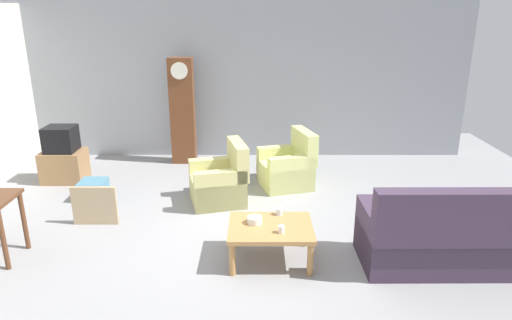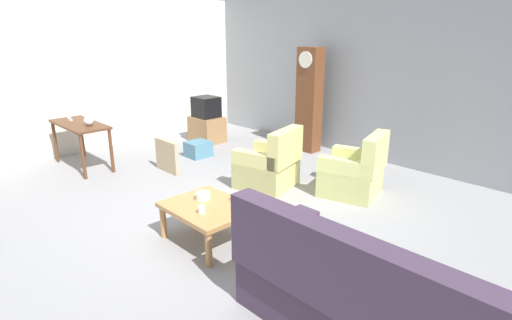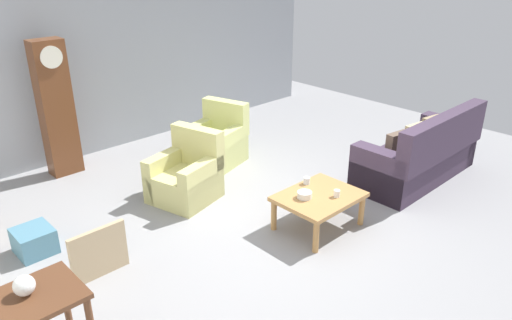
# 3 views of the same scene
# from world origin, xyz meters

# --- Properties ---
(ground_plane) EXTENTS (10.40, 10.40, 0.00)m
(ground_plane) POSITION_xyz_m (0.00, 0.00, 0.00)
(ground_plane) COLOR gray
(garage_door_wall) EXTENTS (8.40, 0.16, 3.20)m
(garage_door_wall) POSITION_xyz_m (0.00, 3.60, 1.60)
(garage_door_wall) COLOR gray
(garage_door_wall) RESTS_ON ground_plane
(pegboard_wall_left) EXTENTS (0.12, 6.40, 2.88)m
(pegboard_wall_left) POSITION_xyz_m (-4.20, 0.40, 1.44)
(pegboard_wall_left) COLOR silver
(pegboard_wall_left) RESTS_ON ground_plane
(couch_floral) EXTENTS (2.10, 0.89, 1.04)m
(couch_floral) POSITION_xyz_m (2.40, -0.63, 0.36)
(couch_floral) COLOR #423347
(couch_floral) RESTS_ON ground_plane
(armchair_olive_near) EXTENTS (0.95, 0.93, 0.92)m
(armchair_olive_near) POSITION_xyz_m (-0.38, 1.20, 0.31)
(armchair_olive_near) COLOR #CCC67A
(armchair_olive_near) RESTS_ON ground_plane
(armchair_olive_far) EXTENTS (0.97, 0.95, 0.92)m
(armchair_olive_far) POSITION_xyz_m (0.68, 1.86, 0.31)
(armchair_olive_far) COLOR #D2D781
(armchair_olive_far) RESTS_ON ground_plane
(coffee_table_wood) EXTENTS (0.96, 0.76, 0.43)m
(coffee_table_wood) POSITION_xyz_m (0.32, -0.49, 0.37)
(coffee_table_wood) COLOR #B27F47
(coffee_table_wood) RESTS_ON ground_plane
(console_table_dark) EXTENTS (1.30, 0.56, 0.77)m
(console_table_dark) POSITION_xyz_m (-3.24, -0.46, 0.66)
(console_table_dark) COLOR #56331E
(console_table_dark) RESTS_ON ground_plane
(grandfather_clock) EXTENTS (0.44, 0.30, 1.96)m
(grandfather_clock) POSITION_xyz_m (-1.21, 3.11, 0.99)
(grandfather_clock) COLOR brown
(grandfather_clock) RESTS_ON ground_plane
(tv_stand_cabinet) EXTENTS (0.68, 0.52, 0.53)m
(tv_stand_cabinet) POSITION_xyz_m (-3.09, 2.09, 0.26)
(tv_stand_cabinet) COLOR #997047
(tv_stand_cabinet) RESTS_ON ground_plane
(tv_crt) EXTENTS (0.48, 0.44, 0.42)m
(tv_crt) POSITION_xyz_m (-3.09, 2.09, 0.74)
(tv_crt) COLOR black
(tv_crt) RESTS_ON tv_stand_cabinet
(framed_picture_leaning) EXTENTS (0.60, 0.05, 0.54)m
(framed_picture_leaning) POSITION_xyz_m (-2.02, 0.44, 0.27)
(framed_picture_leaning) COLOR tan
(framed_picture_leaning) RESTS_ON ground_plane
(storage_box_blue) EXTENTS (0.39, 0.41, 0.29)m
(storage_box_blue) POSITION_xyz_m (-2.35, 1.32, 0.14)
(storage_box_blue) COLOR teal
(storage_box_blue) RESTS_ON ground_plane
(glass_dome_cloche) EXTENTS (0.16, 0.16, 0.16)m
(glass_dome_cloche) POSITION_xyz_m (-2.95, -0.40, 0.85)
(glass_dome_cloche) COLOR silver
(glass_dome_cloche) RESTS_ON console_table_dark
(cup_white_porcelain) EXTENTS (0.07, 0.07, 0.08)m
(cup_white_porcelain) POSITION_xyz_m (0.43, -0.66, 0.47)
(cup_white_porcelain) COLOR white
(cup_white_porcelain) RESTS_ON coffee_table_wood
(cup_blue_rimmed) EXTENTS (0.08, 0.08, 0.08)m
(cup_blue_rimmed) POSITION_xyz_m (0.43, -0.19, 0.47)
(cup_blue_rimmed) COLOR silver
(cup_blue_rimmed) RESTS_ON coffee_table_wood
(bowl_white_stacked) EXTENTS (0.17, 0.17, 0.08)m
(bowl_white_stacked) POSITION_xyz_m (0.14, -0.42, 0.47)
(bowl_white_stacked) COLOR white
(bowl_white_stacked) RESTS_ON coffee_table_wood
(wine_glass_tall) EXTENTS (0.07, 0.07, 0.22)m
(wine_glass_tall) POSITION_xyz_m (-3.71, -0.45, 0.92)
(wine_glass_tall) COLOR silver
(wine_glass_tall) RESTS_ON console_table_dark
(wine_glass_mid) EXTENTS (0.06, 0.06, 0.21)m
(wine_glass_mid) POSITION_xyz_m (-3.53, -0.48, 0.91)
(wine_glass_mid) COLOR silver
(wine_glass_mid) RESTS_ON console_table_dark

